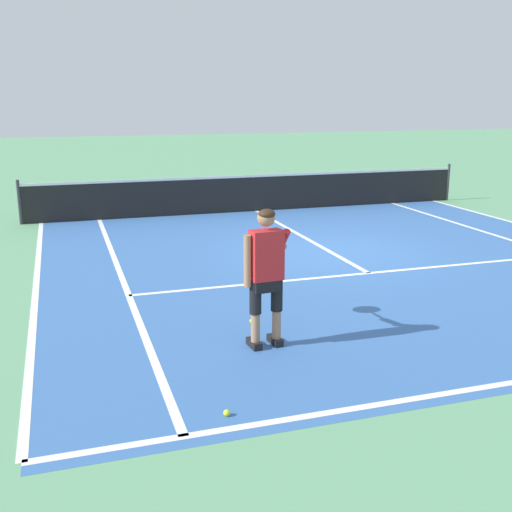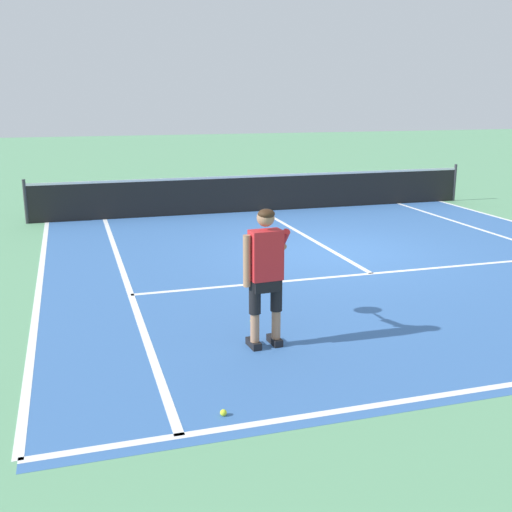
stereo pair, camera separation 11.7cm
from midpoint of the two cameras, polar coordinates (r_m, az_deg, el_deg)
name	(u,v)px [view 1 (the left image)]	position (r m, az deg, el deg)	size (l,w,h in m)	color
ground_plane	(330,252)	(12.36, 6.50, 0.41)	(80.00, 80.00, 0.00)	#609E70
court_inner_surface	(342,259)	(11.84, 7.67, -0.24)	(10.98, 11.10, 0.00)	#3866A8
line_service	(369,273)	(10.94, 10.01, -1.55)	(8.23, 0.10, 0.01)	white
line_centre_service	(300,235)	(13.76, 3.86, 1.92)	(0.10, 6.40, 0.01)	white
line_singles_left	(122,277)	(10.78, -12.53, -1.91)	(0.10, 10.70, 0.01)	white
line_doubles_left	(36,284)	(10.76, -19.83, -2.47)	(0.10, 10.70, 0.01)	white
tennis_net	(256,192)	(16.64, -0.17, 5.85)	(11.96, 0.08, 1.07)	#333338
tennis_player	(266,268)	(7.39, 0.46, -1.14)	(0.61, 1.15, 1.71)	black
tennis_ball_near_feet	(227,413)	(6.14, -3.26, -14.19)	(0.07, 0.07, 0.07)	#CCE02D
tennis_ball_by_baseline	(252,321)	(8.43, -0.77, -5.99)	(0.07, 0.07, 0.07)	#CCE02D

